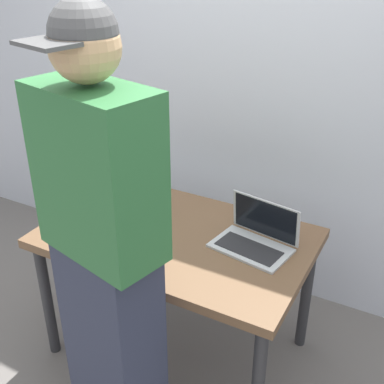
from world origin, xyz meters
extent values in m
plane|color=slate|center=(0.00, 0.00, 0.00)|extent=(8.00, 8.00, 0.00)
cube|color=brown|center=(0.00, 0.00, 0.70)|extent=(1.27, 0.80, 0.04)
cylinder|color=#2D2D30|center=(-0.58, -0.34, 0.34)|extent=(0.06, 0.06, 0.68)
cylinder|color=#2D2D30|center=(-0.58, 0.34, 0.34)|extent=(0.06, 0.06, 0.68)
cylinder|color=#2D2D30|center=(0.58, 0.34, 0.34)|extent=(0.06, 0.06, 0.68)
cube|color=#B7BABC|center=(0.36, 0.05, 0.73)|extent=(0.38, 0.27, 0.01)
cube|color=#232326|center=(0.36, 0.03, 0.74)|extent=(0.31, 0.18, 0.00)
cube|color=#B7BABC|center=(0.38, 0.17, 0.83)|extent=(0.35, 0.08, 0.19)
cube|color=black|center=(0.38, 0.16, 0.83)|extent=(0.32, 0.07, 0.18)
cylinder|color=#1E5123|center=(-0.27, 0.02, 0.81)|extent=(0.06, 0.06, 0.18)
cone|color=#1E5123|center=(-0.27, 0.02, 0.91)|extent=(0.06, 0.06, 0.02)
cylinder|color=#1E5123|center=(-0.27, 0.02, 0.96)|extent=(0.03, 0.03, 0.07)
cylinder|color=#BFB74C|center=(-0.27, 0.02, 1.00)|extent=(0.03, 0.03, 0.01)
cylinder|color=#72AC74|center=(-0.27, 0.02, 0.82)|extent=(0.06, 0.06, 0.06)
cylinder|color=brown|center=(-0.17, -0.01, 0.81)|extent=(0.07, 0.07, 0.16)
cone|color=brown|center=(-0.17, -0.01, 0.90)|extent=(0.07, 0.07, 0.02)
cylinder|color=brown|center=(-0.17, -0.01, 0.95)|extent=(0.03, 0.03, 0.07)
cylinder|color=#BFB74C|center=(-0.17, -0.01, 0.99)|extent=(0.03, 0.03, 0.01)
cylinder|color=#7FD483|center=(-0.17, -0.01, 0.81)|extent=(0.07, 0.07, 0.06)
cylinder|color=#472B14|center=(-0.37, 0.01, 0.83)|extent=(0.06, 0.06, 0.21)
cone|color=#472B14|center=(-0.37, 0.01, 0.95)|extent=(0.06, 0.06, 0.02)
cylinder|color=#472B14|center=(-0.37, 0.01, 0.99)|extent=(0.03, 0.03, 0.07)
cylinder|color=#BFB74C|center=(-0.37, 0.01, 1.03)|extent=(0.03, 0.03, 0.01)
cylinder|color=#68D3A0|center=(-0.37, 0.01, 0.84)|extent=(0.07, 0.07, 0.07)
cube|color=#2D3347|center=(0.04, -0.58, 0.50)|extent=(0.42, 0.31, 1.00)
cube|color=#2D6B38|center=(0.04, -0.58, 1.30)|extent=(0.49, 0.33, 0.60)
sphere|color=tan|center=(0.04, -0.58, 1.71)|extent=(0.22, 0.22, 0.22)
sphere|color=#4C4C4C|center=(0.04, -0.58, 1.75)|extent=(0.21, 0.21, 0.21)
cube|color=#4C4C4C|center=(0.01, -0.70, 1.74)|extent=(0.20, 0.16, 0.01)
cube|color=silver|center=(0.00, 0.82, 1.30)|extent=(6.00, 0.10, 2.60)
camera|label=1|loc=(1.01, -1.71, 2.00)|focal=45.87mm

